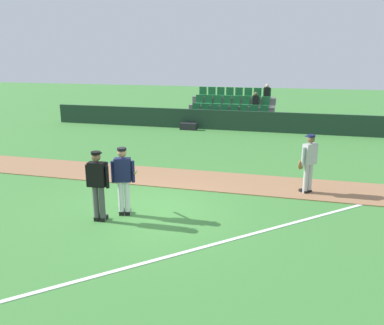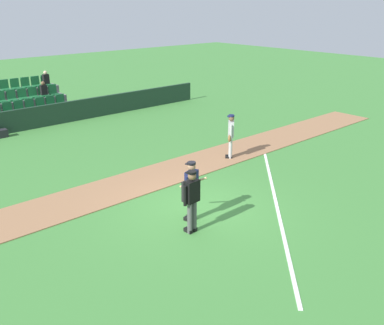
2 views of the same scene
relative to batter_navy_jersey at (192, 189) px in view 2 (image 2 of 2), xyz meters
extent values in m
plane|color=#42843A|center=(0.45, 0.34, -0.97)|extent=(80.00, 80.00, 0.00)
cube|color=#9E704C|center=(0.45, 3.24, -0.95)|extent=(28.00, 2.00, 0.03)
cube|color=white|center=(3.45, -0.16, -0.96)|extent=(8.71, 8.40, 0.01)
cube|color=#1E3828|center=(0.45, 12.12, -0.44)|extent=(20.00, 0.16, 1.06)
cube|color=slate|center=(0.45, 13.99, -0.82)|extent=(5.00, 2.95, 0.30)
cube|color=slate|center=(0.45, 13.14, -0.47)|extent=(4.90, 0.85, 0.40)
cube|color=#1E6B38|center=(-0.38, 13.04, -0.22)|extent=(0.44, 0.40, 0.08)
cube|color=#1E6B38|center=(-0.38, 13.26, 0.03)|extent=(0.44, 0.08, 0.50)
cube|color=#1E6B38|center=(0.17, 13.04, -0.22)|extent=(0.44, 0.40, 0.08)
cube|color=#1E6B38|center=(0.17, 13.26, 0.03)|extent=(0.44, 0.08, 0.50)
cube|color=#1E6B38|center=(0.72, 13.04, -0.22)|extent=(0.44, 0.40, 0.08)
cube|color=#1E6B38|center=(0.72, 13.26, 0.03)|extent=(0.44, 0.08, 0.50)
cube|color=#1E6B38|center=(1.27, 13.04, -0.22)|extent=(0.44, 0.40, 0.08)
cube|color=#1E6B38|center=(1.27, 13.26, 0.03)|extent=(0.44, 0.08, 0.50)
cube|color=#1E6B38|center=(1.82, 13.04, -0.22)|extent=(0.44, 0.40, 0.08)
cube|color=#1E6B38|center=(1.82, 13.26, 0.03)|extent=(0.44, 0.08, 0.50)
cube|color=#1E6B38|center=(2.37, 13.04, -0.22)|extent=(0.44, 0.40, 0.08)
cube|color=#1E6B38|center=(2.37, 13.26, 0.03)|extent=(0.44, 0.08, 0.50)
cube|color=slate|center=(0.45, 13.99, -0.07)|extent=(4.90, 0.85, 0.40)
cube|color=#1E6B38|center=(-0.38, 13.89, 0.18)|extent=(0.44, 0.40, 0.08)
cube|color=#1E6B38|center=(-0.38, 14.11, 0.43)|extent=(0.44, 0.08, 0.50)
cube|color=#1E6B38|center=(0.17, 13.89, 0.18)|extent=(0.44, 0.40, 0.08)
cube|color=#1E6B38|center=(0.17, 14.11, 0.43)|extent=(0.44, 0.08, 0.50)
cube|color=#1E6B38|center=(0.72, 13.89, 0.18)|extent=(0.44, 0.40, 0.08)
cube|color=#1E6B38|center=(0.72, 14.11, 0.43)|extent=(0.44, 0.08, 0.50)
cube|color=#1E6B38|center=(1.27, 13.89, 0.18)|extent=(0.44, 0.40, 0.08)
cube|color=#1E6B38|center=(1.27, 14.11, 0.43)|extent=(0.44, 0.08, 0.50)
cube|color=#1E6B38|center=(1.82, 13.89, 0.18)|extent=(0.44, 0.40, 0.08)
cube|color=#1E6B38|center=(1.82, 14.11, 0.43)|extent=(0.44, 0.08, 0.50)
cube|color=black|center=(1.82, 13.94, 0.48)|extent=(0.32, 0.22, 0.52)
sphere|color=brown|center=(1.82, 13.94, 0.83)|extent=(0.20, 0.20, 0.20)
cube|color=#1E6B38|center=(2.37, 13.89, 0.18)|extent=(0.44, 0.40, 0.08)
cube|color=#1E6B38|center=(2.37, 14.11, 0.43)|extent=(0.44, 0.08, 0.50)
cube|color=slate|center=(0.45, 14.84, 0.33)|extent=(4.90, 0.85, 0.40)
cube|color=#1E6B38|center=(0.17, 14.74, 0.58)|extent=(0.44, 0.40, 0.08)
cube|color=#1E6B38|center=(0.17, 14.96, 0.83)|extent=(0.44, 0.08, 0.50)
cube|color=#1E6B38|center=(0.72, 14.74, 0.58)|extent=(0.44, 0.40, 0.08)
cube|color=#1E6B38|center=(0.72, 14.96, 0.83)|extent=(0.44, 0.08, 0.50)
cube|color=#1E6B38|center=(1.27, 14.74, 0.58)|extent=(0.44, 0.40, 0.08)
cube|color=#1E6B38|center=(1.27, 14.96, 0.83)|extent=(0.44, 0.08, 0.50)
cube|color=#1E6B38|center=(1.82, 14.74, 0.58)|extent=(0.44, 0.40, 0.08)
cube|color=#1E6B38|center=(1.82, 14.96, 0.83)|extent=(0.44, 0.08, 0.50)
cube|color=#1E6B38|center=(2.37, 14.74, 0.58)|extent=(0.44, 0.40, 0.08)
cube|color=#1E6B38|center=(2.37, 14.96, 0.83)|extent=(0.44, 0.08, 0.50)
cube|color=black|center=(2.37, 14.79, 0.88)|extent=(0.32, 0.22, 0.52)
sphere|color=beige|center=(2.37, 14.79, 1.23)|extent=(0.20, 0.20, 0.20)
cylinder|color=white|center=(-0.08, -0.03, -0.52)|extent=(0.14, 0.14, 0.90)
cylinder|color=white|center=(0.07, 0.02, -0.52)|extent=(0.14, 0.14, 0.90)
cube|color=black|center=(-0.10, 0.03, -0.92)|extent=(0.19, 0.28, 0.10)
cube|color=black|center=(0.05, 0.07, -0.92)|extent=(0.19, 0.28, 0.10)
cube|color=#191E47|center=(0.00, -0.01, 0.23)|extent=(0.45, 0.33, 0.60)
cylinder|color=#191E47|center=(-0.24, -0.08, 0.18)|extent=(0.09, 0.09, 0.55)
cylinder|color=#191E47|center=(0.23, 0.07, 0.18)|extent=(0.09, 0.09, 0.55)
sphere|color=#9E7051|center=(0.00, -0.01, 0.66)|extent=(0.22, 0.22, 0.22)
cylinder|color=black|center=(0.00, -0.01, 0.76)|extent=(0.23, 0.23, 0.06)
cube|color=black|center=(-0.03, 0.09, 0.73)|extent=(0.21, 0.17, 0.02)
cylinder|color=tan|center=(0.20, 0.16, 0.08)|extent=(0.50, 0.69, 0.41)
cylinder|color=#4C4C4C|center=(-0.52, -0.52, -0.52)|extent=(0.14, 0.14, 0.90)
cylinder|color=#4C4C4C|center=(-0.36, -0.51, -0.52)|extent=(0.14, 0.14, 0.90)
cube|color=black|center=(-0.52, -0.46, -0.92)|extent=(0.14, 0.27, 0.10)
cube|color=black|center=(-0.36, -0.45, -0.92)|extent=(0.14, 0.27, 0.10)
cube|color=black|center=(-0.44, -0.52, 0.23)|extent=(0.41, 0.24, 0.60)
cylinder|color=black|center=(-0.69, -0.53, 0.18)|extent=(0.09, 0.09, 0.55)
cylinder|color=black|center=(-0.19, -0.50, 0.18)|extent=(0.09, 0.09, 0.55)
sphere|color=brown|center=(-0.44, -0.52, 0.66)|extent=(0.22, 0.22, 0.22)
cylinder|color=black|center=(-0.44, -0.52, 0.76)|extent=(0.23, 0.23, 0.06)
cube|color=black|center=(-0.44, -0.42, 0.73)|extent=(0.19, 0.13, 0.02)
cube|color=black|center=(-0.44, -0.39, 0.23)|extent=(0.44, 0.11, 0.56)
cylinder|color=#B2B2B2|center=(4.47, 2.79, -0.52)|extent=(0.14, 0.14, 0.90)
cylinder|color=#B2B2B2|center=(4.59, 2.90, -0.52)|extent=(0.14, 0.14, 0.90)
cube|color=black|center=(4.43, 2.84, -0.92)|extent=(0.27, 0.27, 0.10)
cube|color=black|center=(4.54, 2.95, -0.92)|extent=(0.27, 0.27, 0.10)
cube|color=#B2B2B2|center=(4.53, 2.85, 0.23)|extent=(0.44, 0.44, 0.60)
cylinder|color=#B2B2B2|center=(4.35, 2.68, 0.18)|extent=(0.09, 0.09, 0.55)
cylinder|color=#B2B2B2|center=(4.71, 3.02, 0.18)|extent=(0.09, 0.09, 0.55)
sphere|color=brown|center=(4.53, 2.85, 0.66)|extent=(0.22, 0.22, 0.22)
cylinder|color=#191E4C|center=(4.53, 2.85, 0.76)|extent=(0.23, 0.23, 0.06)
cube|color=#191E4C|center=(4.46, 2.92, 0.73)|extent=(0.21, 0.21, 0.02)
ellipsoid|color=brown|center=(4.30, 2.70, -0.07)|extent=(0.23, 0.23, 0.28)
camera|label=1|loc=(4.04, -8.61, 3.01)|focal=36.78mm
camera|label=2|loc=(-7.12, -8.13, 4.84)|focal=40.06mm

